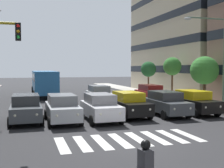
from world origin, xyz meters
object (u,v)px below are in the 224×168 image
Objects in this scene: bus_behind_traffic at (44,81)px; street_tree_1 at (204,70)px; street_lamp_left at (217,53)px; car_0 at (194,102)px; car_2 at (129,104)px; car_row2_1 at (99,94)px; car_3 at (100,107)px; car_1 at (166,103)px; car_4 at (62,108)px; car_row2_0 at (151,93)px; street_tree_3 at (148,69)px; street_tree_2 at (172,67)px; car_5 at (26,108)px.

street_tree_1 is (-13.23, 13.00, 1.30)m from bus_behind_traffic.
car_0 is at bearing -14.45° from street_lamp_left.
car_2 is 7.59m from car_row2_1.
car_1 is at bearing -173.65° from car_3.
car_row2_0 is (-9.70, -7.86, 0.00)m from car_4.
car_row2_1 is at bearing 116.73° from bus_behind_traffic.
street_lamp_left is 15.84m from street_tree_3.
car_row2_0 is (0.00, -7.46, 0.00)m from car_0.
bus_behind_traffic is 18.59m from street_tree_1.
car_2 is 0.42× the size of bus_behind_traffic.
car_4 is 11.89m from street_lamp_left.
street_tree_2 is (-3.37, -1.85, 2.65)m from car_row2_0.
car_2 is (2.67, -0.33, 0.00)m from car_1.
car_row2_0 is at bearing 28.85° from street_tree_2.
street_tree_2 reaches higher than car_5.
car_row2_1 is at bearing -50.43° from street_lamp_left.
street_tree_2 is at bearing -143.37° from car_4.
street_tree_1 is (-5.89, -3.89, 2.27)m from car_1.
car_0 and car_1 have the same top height.
street_tree_3 is at bearing -110.13° from car_1.
car_2 is 1.00× the size of car_5.
car_4 is at bearing 61.23° from car_row2_1.
car_row2_1 is (0.15, -7.59, 0.00)m from car_2.
car_1 and car_2 have the same top height.
car_3 is 1.00× the size of car_row2_0.
car_4 is 17.22m from bus_behind_traffic.
car_row2_0 is at bearing -107.34° from car_1.
car_0 is 1.00× the size of car_row2_1.
car_0 is 1.00× the size of car_4.
street_tree_3 reaches higher than bus_behind_traffic.
bus_behind_traffic reaches higher than car_1.
car_1 is 1.00× the size of car_3.
street_tree_1 is at bearing -132.90° from car_0.
car_1 is 5.38m from street_lamp_left.
street_tree_2 is at bearing -109.86° from car_0.
street_tree_1 reaches higher than street_tree_3.
street_tree_1 is at bearing 91.71° from street_tree_2.
car_4 is at bearing 162.23° from car_5.
bus_behind_traffic is at bearing -74.25° from car_2.
car_row2_1 is at bearing -70.35° from car_1.
street_tree_2 reaches higher than street_tree_1.
car_5 is at bearing 44.69° from street_tree_3.
car_1 is 7.35m from car_4.
car_3 is 1.01× the size of street_tree_2.
car_2 and car_5 have the same top height.
car_0 is 1.00× the size of car_3.
street_tree_3 is (-8.30, -15.04, 2.32)m from car_2.
car_0 and car_row2_0 have the same top height.
car_2 is 1.00× the size of car_3.
car_row2_0 is at bearing -124.85° from car_2.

